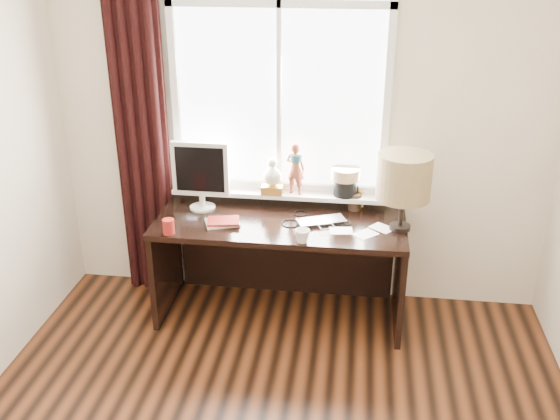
# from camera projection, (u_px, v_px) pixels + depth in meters

# --- Properties ---
(wall_back) EXTENTS (3.50, 0.00, 2.60)m
(wall_back) POSITION_uv_depth(u_px,v_px,m) (301.00, 128.00, 4.33)
(wall_back) COLOR beige
(wall_back) RESTS_ON ground
(laptop) EXTENTS (0.38, 0.32, 0.03)m
(laptop) POSITION_uv_depth(u_px,v_px,m) (322.00, 221.00, 4.20)
(laptop) COLOR silver
(laptop) RESTS_ON desk
(mug) EXTENTS (0.13, 0.12, 0.09)m
(mug) POSITION_uv_depth(u_px,v_px,m) (302.00, 235.00, 3.92)
(mug) COLOR white
(mug) RESTS_ON desk
(red_cup) EXTENTS (0.08, 0.08, 0.10)m
(red_cup) POSITION_uv_depth(u_px,v_px,m) (169.00, 226.00, 4.03)
(red_cup) COLOR maroon
(red_cup) RESTS_ON desk
(window) EXTENTS (1.52, 0.20, 1.40)m
(window) POSITION_uv_depth(u_px,v_px,m) (282.00, 127.00, 4.30)
(window) COLOR white
(window) RESTS_ON ground
(curtain) EXTENTS (0.38, 0.09, 2.25)m
(curtain) POSITION_uv_depth(u_px,v_px,m) (142.00, 150.00, 4.46)
(curtain) COLOR black
(curtain) RESTS_ON floor
(desk) EXTENTS (1.70, 0.70, 0.75)m
(desk) POSITION_uv_depth(u_px,v_px,m) (282.00, 246.00, 4.42)
(desk) COLOR black
(desk) RESTS_ON floor
(monitor) EXTENTS (0.40, 0.18, 0.49)m
(monitor) POSITION_uv_depth(u_px,v_px,m) (201.00, 172.00, 4.31)
(monitor) COLOR beige
(monitor) RESTS_ON desk
(notebook_stack) EXTENTS (0.26, 0.23, 0.03)m
(notebook_stack) POSITION_uv_depth(u_px,v_px,m) (223.00, 222.00, 4.18)
(notebook_stack) COLOR beige
(notebook_stack) RESTS_ON desk
(brush_holder) EXTENTS (0.09, 0.09, 0.25)m
(brush_holder) POSITION_uv_depth(u_px,v_px,m) (355.00, 201.00, 4.38)
(brush_holder) COLOR black
(brush_holder) RESTS_ON desk
(icon_frame) EXTENTS (0.10, 0.04, 0.13)m
(icon_frame) POSITION_uv_depth(u_px,v_px,m) (357.00, 199.00, 4.41)
(icon_frame) COLOR gold
(icon_frame) RESTS_ON desk
(table_lamp) EXTENTS (0.35, 0.35, 0.52)m
(table_lamp) POSITION_uv_depth(u_px,v_px,m) (404.00, 178.00, 3.96)
(table_lamp) COLOR black
(table_lamp) RESTS_ON desk
(loose_papers) EXTENTS (0.44, 0.29, 0.00)m
(loose_papers) POSITION_uv_depth(u_px,v_px,m) (363.00, 231.00, 4.08)
(loose_papers) COLOR white
(loose_papers) RESTS_ON desk
(desk_cables) EXTENTS (0.47, 0.31, 0.01)m
(desk_cables) POSITION_uv_depth(u_px,v_px,m) (309.00, 220.00, 4.22)
(desk_cables) COLOR black
(desk_cables) RESTS_ON desk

